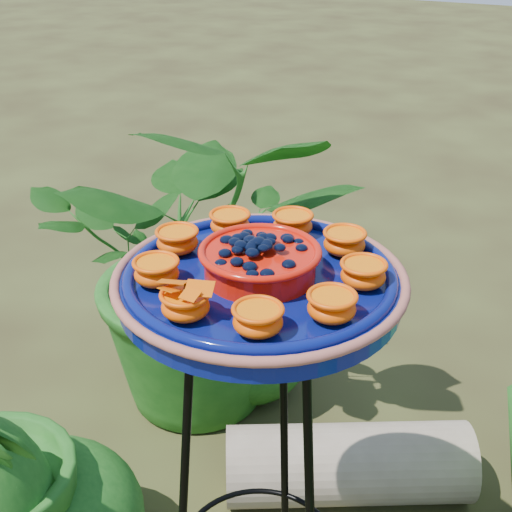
% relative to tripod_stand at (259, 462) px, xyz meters
% --- Properties ---
extents(tripod_stand, '(0.35, 0.36, 0.90)m').
position_rel_tripod_stand_xyz_m(tripod_stand, '(0.00, 0.00, 0.00)').
color(tripod_stand, black).
rests_on(tripod_stand, ground).
extents(feeder_dish, '(0.48, 0.48, 0.11)m').
position_rel_tripod_stand_xyz_m(feeder_dish, '(-0.00, -0.00, 0.39)').
color(feeder_dish, '#071159').
rests_on(feeder_dish, tripod_stand).
extents(driftwood_log, '(0.68, 0.49, 0.22)m').
position_rel_tripod_stand_xyz_m(driftwood_log, '(0.03, 0.51, -0.44)').
color(driftwood_log, tan).
rests_on(driftwood_log, ground).
extents(shrub_back_left, '(1.09, 1.01, 1.00)m').
position_rel_tripod_stand_xyz_m(shrub_back_left, '(-0.52, 0.75, -0.04)').
color(shrub_back_left, '#185115').
rests_on(shrub_back_left, ground).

